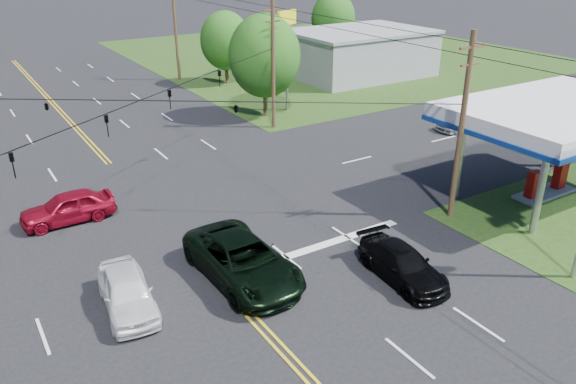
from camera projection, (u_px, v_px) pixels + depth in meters
ground at (152, 210)px, 30.04m from camera, size 280.00×280.00×0.00m
grass_ne at (329, 53)px, 71.75m from camera, size 46.00×48.00×0.03m
stop_bar at (313, 248)px, 26.30m from camera, size 10.00×0.50×0.02m
retail_ne at (358, 54)px, 59.15m from camera, size 14.00×10.00×4.40m
gas_canopy at (560, 115)px, 29.87m from camera, size 12.20×8.20×5.35m
pole_se at (462, 126)px, 27.40m from camera, size 1.60×0.28×9.50m
pole_ne at (273, 63)px, 41.29m from camera, size 1.60×0.28×9.50m
pole_right_far at (175, 28)px, 55.85m from camera, size 1.60×0.28×10.00m
span_wire_signals at (140, 101)px, 27.58m from camera, size 26.00×18.00×1.13m
power_lines at (148, 53)px, 24.97m from camera, size 26.04×100.00×0.64m
tree_right_a at (265, 56)px, 44.11m from camera, size 5.70×5.70×8.18m
tree_right_b at (225, 41)px, 54.85m from camera, size 4.94×4.94×7.09m
tree_far_r at (333, 18)px, 67.85m from camera, size 5.32×5.32×7.63m
pickup_dkgreen at (243, 260)px, 23.61m from camera, size 3.17×6.59×1.81m
suv_black at (402, 264)px, 23.72m from camera, size 2.33×4.91×1.38m
pickup_white at (127, 292)px, 21.71m from camera, size 2.32×4.71×1.55m
sedan_red at (68, 207)px, 28.54m from camera, size 4.64×1.87×1.58m
sedan_far at (463, 120)px, 42.72m from camera, size 4.81×2.01×1.39m
polesign_ne at (287, 33)px, 45.07m from camera, size 2.17×1.09×8.17m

